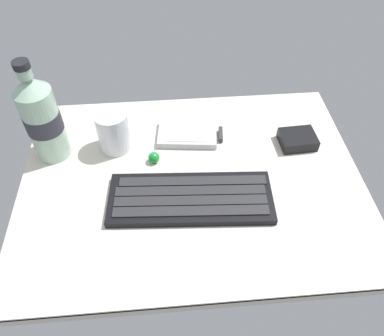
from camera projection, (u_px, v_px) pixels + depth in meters
The scene contains 7 objects.
ground_plane at pixel (192, 183), 70.67cm from camera, with size 64.00×48.00×2.80cm.
keyboard at pixel (191, 198), 66.03cm from camera, with size 29.63×12.79×1.70cm.
handheld_device at pixel (191, 134), 77.17cm from camera, with size 13.35×8.87×1.50cm.
juice_cup at pixel (114, 132), 72.84cm from camera, with size 6.40×6.40×8.50cm.
water_bottle at pixel (42, 118), 67.90cm from camera, with size 6.73×6.73×20.80cm.
charger_block at pixel (298, 140), 75.36cm from camera, with size 7.00×5.60×2.40cm, color black.
trackball_mouse at pixel (154, 158), 72.18cm from camera, with size 2.20×2.20×2.20cm, color #198C33.
Camera 1 is at (-3.78, -44.82, 53.79)cm, focal length 34.84 mm.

